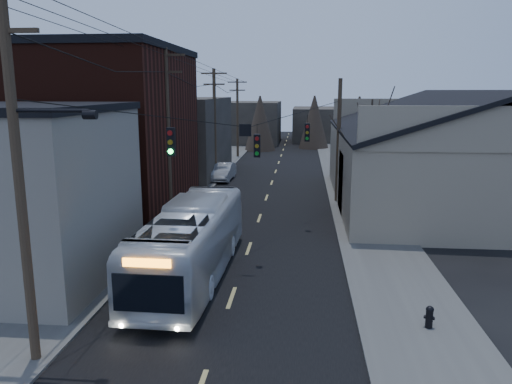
{
  "coord_description": "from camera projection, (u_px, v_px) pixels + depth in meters",
  "views": [
    {
      "loc": [
        2.59,
        -9.52,
        7.73
      ],
      "look_at": [
        0.42,
        13.44,
        3.0
      ],
      "focal_mm": 35.0,
      "sensor_mm": 36.0,
      "label": 1
    }
  ],
  "objects": [
    {
      "name": "building_far_right",
      "position": [
        332.0,
        124.0,
        78.19
      ],
      "size": [
        12.0,
        14.0,
        5.0
      ],
      "primitive_type": "cube",
      "color": "#2D2924",
      "rests_on": "ground"
    },
    {
      "name": "bus",
      "position": [
        191.0,
        242.0,
        20.65
      ],
      "size": [
        2.84,
        11.21,
        3.11
      ],
      "primitive_type": "imported",
      "rotation": [
        0.0,
        0.0,
        3.12
      ],
      "color": "silver",
      "rests_on": "ground"
    },
    {
      "name": "building_brick",
      "position": [
        97.0,
        135.0,
        30.5
      ],
      "size": [
        10.0,
        12.0,
        10.0
      ],
      "primitive_type": "cube",
      "color": "black",
      "rests_on": "ground"
    },
    {
      "name": "building_far_left",
      "position": [
        246.0,
        122.0,
        74.42
      ],
      "size": [
        10.0,
        12.0,
        6.0
      ],
      "primitive_type": "cube",
      "color": "#2D2924",
      "rests_on": "ground"
    },
    {
      "name": "utility_lines",
      "position": [
        219.0,
        132.0,
        33.91
      ],
      "size": [
        11.24,
        45.28,
        10.5
      ],
      "color": "#382B1E",
      "rests_on": "ground"
    },
    {
      "name": "warehouse",
      "position": [
        457.0,
        166.0,
        33.71
      ],
      "size": [
        16.16,
        20.6,
        7.73
      ],
      "color": "gray",
      "rests_on": "ground"
    },
    {
      "name": "sidewalk_right",
      "position": [
        351.0,
        188.0,
        39.72
      ],
      "size": [
        4.0,
        110.0,
        0.12
      ],
      "primitive_type": "cube",
      "color": "#474744",
      "rests_on": "ground"
    },
    {
      "name": "building_left_far",
      "position": [
        173.0,
        136.0,
        46.36
      ],
      "size": [
        9.0,
        14.0,
        7.0
      ],
      "primitive_type": "cube",
      "color": "#2D2924",
      "rests_on": "ground"
    },
    {
      "name": "building_clapboard",
      "position": [
        12.0,
        197.0,
        19.98
      ],
      "size": [
        8.0,
        8.0,
        7.0
      ],
      "primitive_type": "cube",
      "color": "gray",
      "rests_on": "ground"
    },
    {
      "name": "road_surface",
      "position": [
        270.0,
        187.0,
        40.33
      ],
      "size": [
        9.0,
        110.0,
        0.02
      ],
      "primitive_type": "cube",
      "color": "black",
      "rests_on": "ground"
    },
    {
      "name": "parked_car",
      "position": [
        223.0,
        172.0,
        43.37
      ],
      "size": [
        1.74,
        4.58,
        1.49
      ],
      "primitive_type": "imported",
      "rotation": [
        0.0,
        0.0,
        -0.04
      ],
      "color": "#94969B",
      "rests_on": "ground"
    },
    {
      "name": "bare_tree",
      "position": [
        370.0,
        162.0,
        29.26
      ],
      "size": [
        0.4,
        0.4,
        7.2
      ],
      "primitive_type": "cone",
      "color": "black",
      "rests_on": "ground"
    },
    {
      "name": "fire_hydrant",
      "position": [
        429.0,
        316.0,
        16.2
      ],
      "size": [
        0.37,
        0.26,
        0.75
      ],
      "rotation": [
        0.0,
        0.0,
        -0.35
      ],
      "color": "black",
      "rests_on": "sidewalk_right"
    },
    {
      "name": "sidewalk_left",
      "position": [
        191.0,
        185.0,
        40.92
      ],
      "size": [
        4.0,
        110.0,
        0.12
      ],
      "primitive_type": "cube",
      "color": "#474744",
      "rests_on": "ground"
    }
  ]
}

